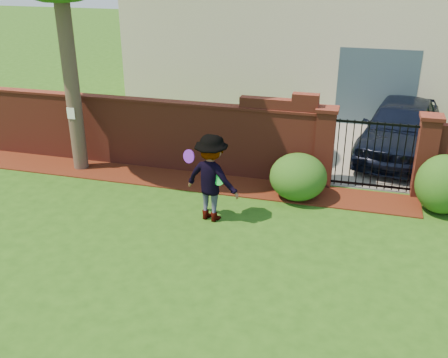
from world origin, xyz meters
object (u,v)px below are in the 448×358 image
(frisbee_purple, at_px, (189,156))
(man, at_px, (210,179))
(car, at_px, (398,131))
(frisbee_green, at_px, (218,179))

(frisbee_purple, bearing_deg, man, -5.75)
(car, height_order, man, man)
(man, distance_m, frisbee_green, 0.24)
(man, height_order, frisbee_green, man)
(car, xyz_separation_m, man, (-3.76, -4.60, 0.15))
(frisbee_green, bearing_deg, man, 149.00)
(car, distance_m, frisbee_purple, 6.23)
(frisbee_green, bearing_deg, car, 52.97)
(car, height_order, frisbee_purple, car)
(car, relative_size, man, 2.46)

